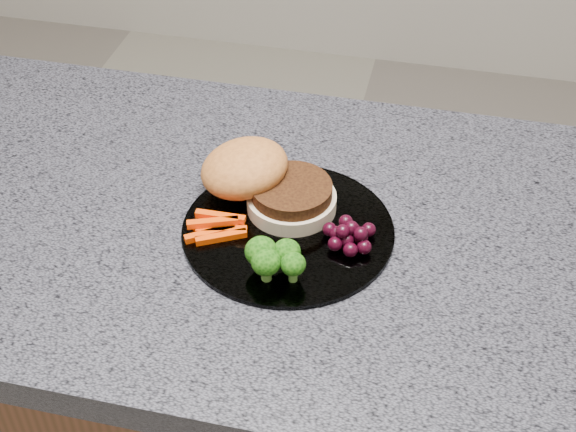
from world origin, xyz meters
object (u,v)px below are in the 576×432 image
object	(u,v)px
plate	(288,230)
burger	(261,181)
island_cabinet	(220,427)
grape_bunch	(350,235)

from	to	relation	value
plate	burger	distance (m)	0.07
island_cabinet	plate	size ratio (longest dim) A/B	4.62
island_cabinet	grape_bunch	distance (m)	0.53
burger	grape_bunch	world-z (taller)	burger
plate	burger	xyz separation A→B (m)	(-0.05, 0.05, 0.03)
island_cabinet	grape_bunch	size ratio (longest dim) A/B	18.85
grape_bunch	burger	bearing A→B (deg)	154.26
plate	island_cabinet	bearing A→B (deg)	172.93
island_cabinet	grape_bunch	world-z (taller)	grape_bunch
island_cabinet	grape_bunch	bearing A→B (deg)	-6.91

